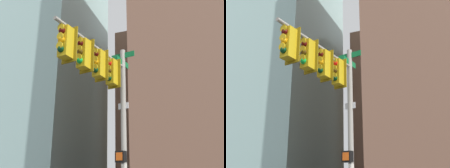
{
  "view_description": "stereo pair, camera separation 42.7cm",
  "coord_description": "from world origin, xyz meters",
  "views": [
    {
      "loc": [
        -9.84,
        -2.78,
        1.9
      ],
      "look_at": [
        -0.67,
        0.5,
        5.34
      ],
      "focal_mm": 44.14,
      "sensor_mm": 36.0,
      "label": 1
    },
    {
      "loc": [
        -9.68,
        -3.18,
        1.9
      ],
      "look_at": [
        -0.67,
        0.5,
        5.34
      ],
      "focal_mm": 44.14,
      "sensor_mm": 36.0,
      "label": 2
    }
  ],
  "objects": [
    {
      "name": "signal_pole_assembly",
      "position": [
        -1.3,
        0.61,
        5.12
      ],
      "size": [
        4.65,
        1.42,
        7.13
      ],
      "rotation": [
        0.0,
        0.0,
        2.96
      ],
      "color": "#9E998C",
      "rests_on": "ground_plane"
    },
    {
      "name": "building_brick_nearside",
      "position": [
        30.23,
        -4.21,
        28.27
      ],
      "size": [
        25.67,
        18.64,
        56.54
      ],
      "primitive_type": "cube",
      "color": "#845B47",
      "rests_on": "ground_plane"
    },
    {
      "name": "building_brick_midblock",
      "position": [
        41.99,
        30.33,
        17.6
      ],
      "size": [
        16.39,
        17.91,
        35.2
      ],
      "primitive_type": "cube",
      "color": "#4C3328",
      "rests_on": "ground_plane"
    },
    {
      "name": "building_glass_tower",
      "position": [
        38.91,
        32.21,
        44.47
      ],
      "size": [
        23.9,
        24.22,
        88.93
      ],
      "primitive_type": "cube",
      "color": "#9EC6C1",
      "rests_on": "ground_plane"
    },
    {
      "name": "building_brick_farside",
      "position": [
        57.14,
        9.21,
        18.41
      ],
      "size": [
        19.68,
        15.39,
        36.82
      ],
      "primitive_type": "cube",
      "color": "#845B47",
      "rests_on": "ground_plane"
    }
  ]
}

